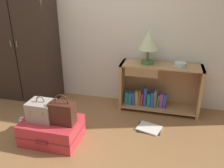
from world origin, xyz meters
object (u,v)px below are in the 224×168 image
wardrobe (23,40)px  suitcase_large (52,130)px  open_book_on_floor (149,128)px  handbag (62,113)px  table_lamp (149,41)px  bottle (23,125)px  bookshelf (156,88)px  train_case (42,110)px  bowl (180,65)px

wardrobe → suitcase_large: bearing=-47.6°
open_book_on_floor → handbag: bearing=-150.7°
suitcase_large → open_book_on_floor: bearing=25.0°
table_lamp → suitcase_large: (-0.97, -1.06, -0.88)m
bottle → open_book_on_floor: (1.53, 0.46, -0.09)m
bookshelf → wardrobe: bearing=-178.4°
handbag → open_book_on_floor: handbag is taller
wardrobe → bottle: bearing=-62.8°
handbag → train_case: bearing=175.9°
bookshelf → table_lamp: bearing=-173.2°
bowl → bottle: bearing=-151.9°
table_lamp → train_case: (-1.08, -1.05, -0.63)m
suitcase_large → handbag: bearing=-4.4°
train_case → handbag: handbag is taller
suitcase_large → train_case: train_case is taller
handbag → open_book_on_floor: bearing=29.3°
train_case → handbag: (0.27, -0.02, 0.02)m
bookshelf → train_case: (-1.23, -1.07, 0.05)m
table_lamp → handbag: size_ratio=1.31×
table_lamp → handbag: (-0.81, -1.07, -0.62)m
wardrobe → bowl: size_ratio=11.95×
bookshelf → suitcase_large: size_ratio=1.70×
bookshelf → bowl: bearing=-6.9°
table_lamp → bottle: bearing=-144.5°
bookshelf → handbag: size_ratio=3.16×
bowl → wardrobe: bearing=-179.4°
bottle → table_lamp: bearing=35.5°
table_lamp → suitcase_large: table_lamp is taller
bowl → bottle: (-1.85, -0.99, -0.64)m
table_lamp → suitcase_large: bearing=-132.7°
bowl → train_case: size_ratio=0.53×
bottle → suitcase_large: bearing=-7.1°
wardrobe → handbag: bearing=-43.3°
wardrobe → open_book_on_floor: 2.29m
bowl → table_lamp: bearing=177.8°
bookshelf → bottle: size_ratio=5.46×
wardrobe → bookshelf: bearing=1.6°
wardrobe → bookshelf: (2.06, 0.06, -0.61)m
table_lamp → bottle: 1.96m
bookshelf → open_book_on_floor: 0.65m
wardrobe → bottle: 1.37m
bottle → handbag: bearing=-6.3°
table_lamp → train_case: table_lamp is taller
suitcase_large → train_case: 0.27m
open_book_on_floor → train_case: bearing=-157.2°
train_case → bottle: bearing=171.8°
bottle → bowl: bearing=28.1°
bowl → bottle: 2.19m
handbag → table_lamp: bearing=52.8°
train_case → wardrobe: bearing=129.1°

